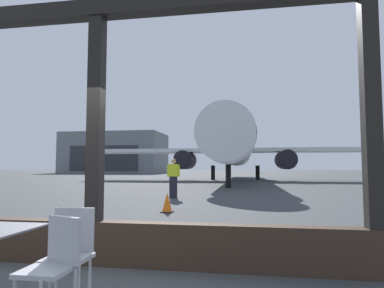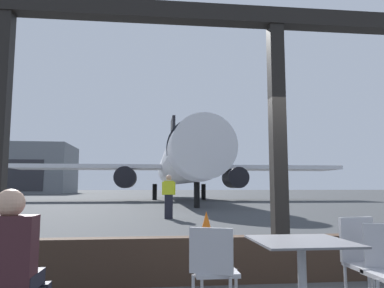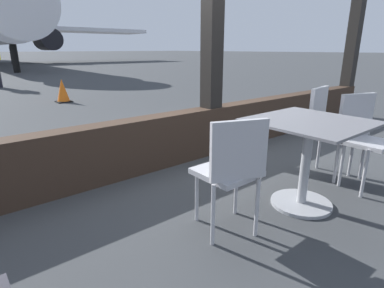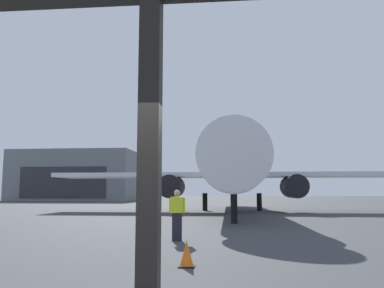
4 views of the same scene
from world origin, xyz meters
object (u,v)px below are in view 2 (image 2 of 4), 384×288
(cafe_chair_window_left, at_px, (213,266))
(airplane, at_px, (181,164))
(ground_crew_worker, at_px, (169,196))
(traffic_cone, at_px, (206,222))
(seated_passenger, at_px, (14,262))
(distant_hangar, at_px, (11,169))
(cafe_chair_aisle_left, at_px, (364,256))
(dining_table, at_px, (302,273))

(cafe_chair_window_left, bearing_deg, airplane, 85.96)
(cafe_chair_window_left, bearing_deg, ground_crew_worker, 89.40)
(traffic_cone, bearing_deg, seated_passenger, -109.81)
(ground_crew_worker, bearing_deg, distant_hangar, 114.59)
(cafe_chair_aisle_left, distance_m, airplane, 30.75)
(distant_hangar, bearing_deg, ground_crew_worker, -65.41)
(dining_table, height_order, traffic_cone, dining_table)
(distant_hangar, bearing_deg, cafe_chair_window_left, -68.95)
(seated_passenger, height_order, distant_hangar, distant_hangar)
(cafe_chair_window_left, distance_m, cafe_chair_aisle_left, 1.58)
(ground_crew_worker, relative_size, traffic_cone, 2.95)
(seated_passenger, distance_m, ground_crew_worker, 11.90)
(traffic_cone, bearing_deg, distant_hangar, 113.68)
(airplane, xyz_separation_m, traffic_cone, (-1.22, -23.96, -3.11))
(seated_passenger, xyz_separation_m, ground_crew_worker, (1.76, 11.77, 0.23))
(distant_hangar, bearing_deg, cafe_chair_aisle_left, -67.84)
(seated_passenger, relative_size, distant_hangar, 0.05)
(airplane, distance_m, ground_crew_worker, 19.64)
(dining_table, xyz_separation_m, airplane, (1.36, 30.86, 2.92))
(seated_passenger, xyz_separation_m, airplane, (3.81, 31.14, 2.71))
(ground_crew_worker, distance_m, traffic_cone, 4.70)
(airplane, bearing_deg, cafe_chair_window_left, -94.04)
(cafe_chair_window_left, distance_m, airplane, 30.98)
(cafe_chair_window_left, distance_m, seated_passenger, 1.68)
(cafe_chair_window_left, bearing_deg, dining_table, -6.83)
(cafe_chair_aisle_left, bearing_deg, seated_passenger, -170.60)
(seated_passenger, bearing_deg, distant_hangar, 109.84)
(airplane, bearing_deg, dining_table, -92.53)
(cafe_chair_window_left, height_order, airplane, airplane)
(airplane, distance_m, traffic_cone, 24.19)
(seated_passenger, xyz_separation_m, distant_hangar, (-26.62, 73.79, 4.13))
(ground_crew_worker, xyz_separation_m, distant_hangar, (-28.38, 62.02, 3.90))
(seated_passenger, relative_size, airplane, 0.04)
(airplane, relative_size, traffic_cone, 53.01)
(airplane, relative_size, distant_hangar, 1.34)
(cafe_chair_aisle_left, height_order, airplane, airplane)
(dining_table, bearing_deg, ground_crew_worker, 93.43)
(ground_crew_worker, bearing_deg, cafe_chair_window_left, -90.60)
(dining_table, bearing_deg, traffic_cone, 88.82)
(dining_table, xyz_separation_m, cafe_chair_window_left, (-0.81, 0.10, 0.06))
(seated_passenger, bearing_deg, cafe_chair_aisle_left, 9.40)
(dining_table, bearing_deg, distant_hangar, 111.58)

